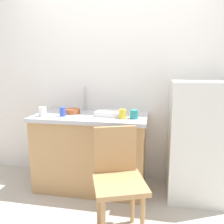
% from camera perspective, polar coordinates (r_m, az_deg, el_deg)
% --- Properties ---
extents(ground_plane, '(8.00, 8.00, 0.00)m').
position_cam_1_polar(ground_plane, '(2.29, -3.95, -25.87)').
color(ground_plane, '#BCB2A3').
extents(back_wall, '(4.80, 0.10, 2.43)m').
position_cam_1_polar(back_wall, '(2.81, 0.88, 7.89)').
color(back_wall, white).
rests_on(back_wall, ground_plane).
extents(cabinet_base, '(1.21, 0.60, 0.81)m').
position_cam_1_polar(cabinet_base, '(2.69, -5.12, -10.00)').
color(cabinet_base, tan).
rests_on(cabinet_base, ground_plane).
extents(countertop, '(1.25, 0.64, 0.04)m').
position_cam_1_polar(countertop, '(2.57, -5.28, -1.11)').
color(countertop, '#B7B7BC').
rests_on(countertop, cabinet_base).
extents(faucet, '(0.02, 0.02, 0.29)m').
position_cam_1_polar(faucet, '(2.82, -6.69, 3.32)').
color(faucet, '#B7B7BC').
rests_on(faucet, countertop).
extents(refrigerator, '(0.60, 0.56, 1.24)m').
position_cam_1_polar(refrigerator, '(2.59, 20.62, -6.57)').
color(refrigerator, silver).
rests_on(refrigerator, ground_plane).
extents(chair, '(0.51, 0.51, 0.89)m').
position_cam_1_polar(chair, '(1.94, 1.48, -15.76)').
color(chair, tan).
rests_on(chair, ground_plane).
extents(dish_tray, '(0.28, 0.20, 0.05)m').
position_cam_1_polar(dish_tray, '(2.50, -0.80, -0.34)').
color(dish_tray, white).
rests_on(dish_tray, countertop).
extents(terracotta_bowl, '(0.18, 0.18, 0.05)m').
position_cam_1_polar(terracotta_bowl, '(2.66, -9.77, 0.21)').
color(terracotta_bowl, '#B25B33').
rests_on(terracotta_bowl, countertop).
extents(cup_white, '(0.08, 0.08, 0.10)m').
position_cam_1_polar(cup_white, '(2.58, -16.82, 0.09)').
color(cup_white, white).
rests_on(cup_white, countertop).
extents(cup_yellow, '(0.07, 0.07, 0.10)m').
position_cam_1_polar(cup_yellow, '(2.36, 2.61, -0.49)').
color(cup_yellow, yellow).
rests_on(cup_yellow, countertop).
extents(cup_blue, '(0.06, 0.06, 0.10)m').
position_cam_1_polar(cup_blue, '(2.53, -12.14, 0.09)').
color(cup_blue, blue).
rests_on(cup_blue, countertop).
extents(cup_teal, '(0.08, 0.08, 0.09)m').
position_cam_1_polar(cup_teal, '(2.37, 5.49, -0.57)').
color(cup_teal, teal).
rests_on(cup_teal, countertop).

